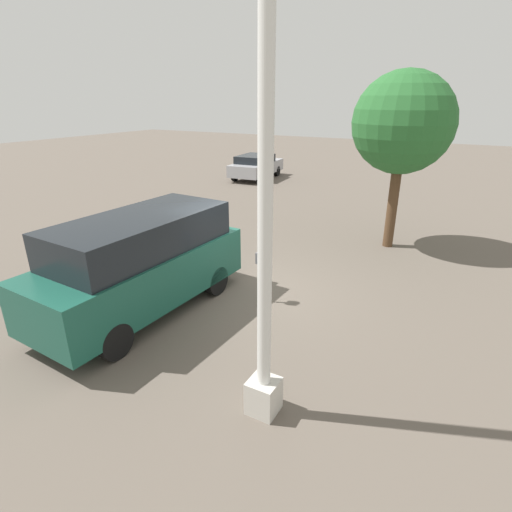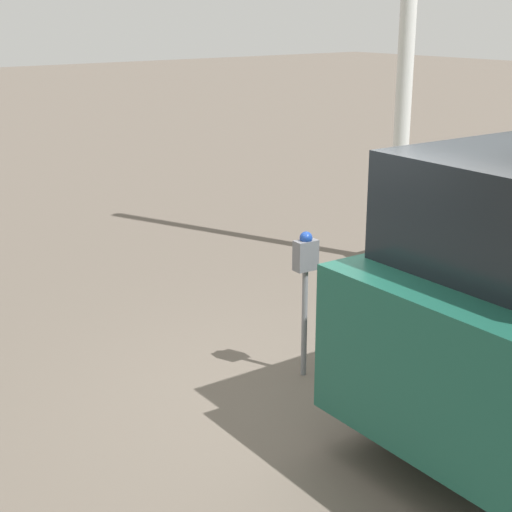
{
  "view_description": "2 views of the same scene",
  "coord_description": "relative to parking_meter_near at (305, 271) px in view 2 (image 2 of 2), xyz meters",
  "views": [
    {
      "loc": [
        7.54,
        4.45,
        4.45
      ],
      "look_at": [
        -0.08,
        0.21,
        0.98
      ],
      "focal_mm": 28.0,
      "sensor_mm": 36.0,
      "label": 1
    },
    {
      "loc": [
        -3.96,
        -4.23,
        3.08
      ],
      "look_at": [
        -0.19,
        0.62,
        1.14
      ],
      "focal_mm": 55.0,
      "sensor_mm": 36.0,
      "label": 2
    }
  ],
  "objects": [
    {
      "name": "ground_plane",
      "position": [
        -0.23,
        -0.48,
        -0.97
      ],
      "size": [
        80.0,
        80.0,
        0.0
      ],
      "primitive_type": "plane",
      "color": "#60564C"
    },
    {
      "name": "parking_meter_near",
      "position": [
        0.0,
        0.0,
        0.0
      ],
      "size": [
        0.21,
        0.13,
        1.31
      ],
      "rotation": [
        0.0,
        0.0,
        -0.08
      ],
      "color": "gray",
      "rests_on": "ground"
    },
    {
      "name": "lamp_post",
      "position": [
        3.07,
        1.74,
        1.59
      ],
      "size": [
        0.44,
        0.44,
        6.64
      ],
      "color": "beige",
      "rests_on": "ground"
    }
  ]
}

